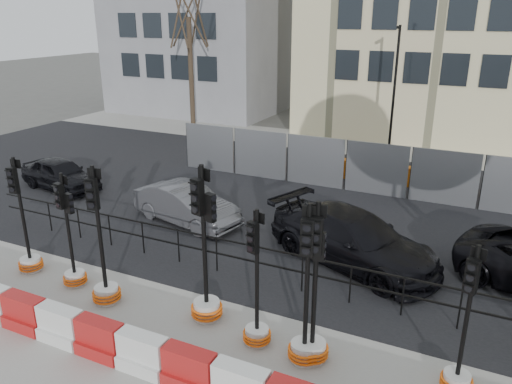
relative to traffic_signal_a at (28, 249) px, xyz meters
The scene contains 21 objects.
ground 5.81m from the traffic_signal_a, ahead, with size 120.00×120.00×0.00m, color #51514C.
sidewalk_near 6.11m from the traffic_signal_a, 20.13° to the right, with size 40.00×6.00×0.02m, color gray.
road 9.77m from the traffic_signal_a, 54.21° to the left, with size 40.00×14.00×0.03m, color black.
sidewalk_far 17.86m from the traffic_signal_a, 71.37° to the left, with size 40.00×4.00×0.02m, color gray.
building_grey 25.17m from the traffic_signal_a, 109.92° to the left, with size 11.00×9.06×14.00m.
kerb_railing 6.08m from the traffic_signal_a, 20.30° to the left, with size 18.00×0.04×1.00m.
heras_fencing 12.46m from the traffic_signal_a, 59.81° to the left, with size 14.33×1.72×2.00m.
lamp_post_far 17.25m from the traffic_signal_a, 68.68° to the left, with size 0.12×0.56×6.00m.
tree_bare_far 18.26m from the traffic_signal_a, 107.89° to the left, with size 2.00×2.00×9.00m.
barrier_row 6.01m from the traffic_signal_a, 18.34° to the right, with size 16.75×0.50×0.80m.
traffic_signal_a is the anchor object (origin of this frame).
traffic_signal_b 1.62m from the traffic_signal_a, ahead, with size 0.59×0.59×2.98m.
traffic_signal_c 2.90m from the traffic_signal_a, ahead, with size 0.67×0.67×3.40m.
traffic_signal_d 5.38m from the traffic_signal_a, ahead, with size 0.71×0.71×3.62m.
traffic_signal_e 6.77m from the traffic_signal_a, ahead, with size 0.59×0.59×3.01m.
traffic_signal_f 7.87m from the traffic_signal_a, ahead, with size 0.66×0.66×3.34m.
traffic_signal_g 7.98m from the traffic_signal_a, ahead, with size 0.66×0.66×3.36m.
traffic_signal_h 10.63m from the traffic_signal_a, ahead, with size 0.58×0.58×2.93m.
car_a 6.75m from the traffic_signal_a, 129.09° to the left, with size 3.80×2.04×1.23m, color black.
car_b 4.98m from the traffic_signal_a, 66.85° to the left, with size 4.03×2.16×1.26m, color #4A4A4F.
car_c 8.65m from the traffic_signal_a, 28.74° to the left, with size 5.40×3.76×1.45m, color black.
Camera 1 is at (4.83, -8.99, 6.50)m, focal length 35.00 mm.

